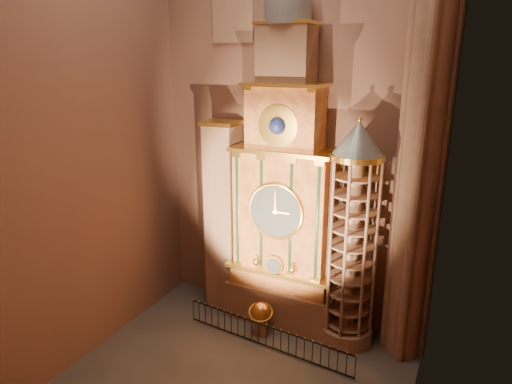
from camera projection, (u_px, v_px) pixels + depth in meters
The scene contains 10 objects.
floor at pixel (237, 376), 19.71m from camera, with size 14.00×14.00×0.00m, color #383330.
wall_back at pixel (294, 106), 21.73m from camera, with size 22.00×22.00×0.00m, color brown.
wall_left at pixel (90, 112), 19.49m from camera, with size 22.00×22.00×0.00m, color brown.
wall_right at pixel (439, 135), 13.63m from camera, with size 22.00×22.00×0.00m, color brown.
astronomical_clock at pixel (284, 198), 22.08m from camera, with size 5.60×2.41×16.70m.
portrait_tower at pixel (224, 217), 23.95m from camera, with size 1.80×1.60×10.20m.
stair_turret at pixel (352, 239), 20.79m from camera, with size 2.50×2.50×10.80m.
gothic_pier at pixel (426, 115), 18.32m from camera, with size 2.04×2.04×22.00m.
celestial_globe at pixel (261, 315), 22.41m from camera, with size 1.53×1.50×1.73m.
iron_railing at pixel (266, 336), 21.47m from camera, with size 8.73×0.91×1.14m.
Camera 1 is at (8.00, -14.58, 13.28)m, focal length 32.00 mm.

